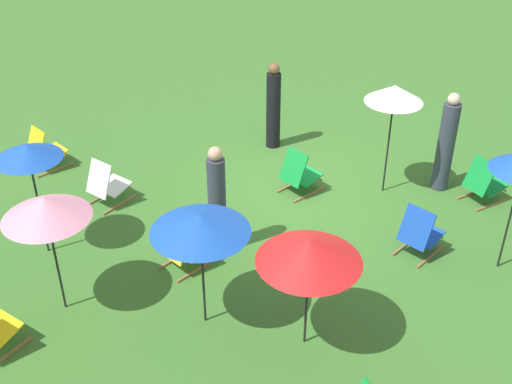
{
  "coord_description": "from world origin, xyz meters",
  "views": [
    {
      "loc": [
        -6.79,
        6.98,
        6.06
      ],
      "look_at": [
        0.0,
        1.2,
        0.5
      ],
      "focal_mm": 44.94,
      "sensor_mm": 36.0,
      "label": 1
    }
  ],
  "objects_px": {
    "umbrella_3": "(45,208)",
    "deckchair_3": "(184,247)",
    "deckchair_0": "(299,174)",
    "umbrella_1": "(28,152)",
    "deckchair_2": "(484,183)",
    "person_0": "(273,107)",
    "person_1": "(217,202)",
    "person_2": "(446,145)",
    "deckchair_1": "(44,151)",
    "umbrella_4": "(394,94)",
    "umbrella_0": "(200,224)",
    "umbrella_5": "(309,251)",
    "deckchair_6": "(107,184)",
    "deckchair_8": "(420,233)"
  },
  "relations": [
    {
      "from": "deckchair_1",
      "to": "umbrella_4",
      "type": "height_order",
      "value": "umbrella_4"
    },
    {
      "from": "deckchair_1",
      "to": "person_2",
      "type": "distance_m",
      "value": 7.34
    },
    {
      "from": "deckchair_0",
      "to": "umbrella_1",
      "type": "distance_m",
      "value": 4.58
    },
    {
      "from": "deckchair_8",
      "to": "person_2",
      "type": "xyz_separation_m",
      "value": [
        0.96,
        -1.88,
        0.5
      ]
    },
    {
      "from": "umbrella_5",
      "to": "person_0",
      "type": "height_order",
      "value": "person_0"
    },
    {
      "from": "deckchair_2",
      "to": "umbrella_0",
      "type": "bearing_deg",
      "value": 93.32
    },
    {
      "from": "deckchair_1",
      "to": "umbrella_5",
      "type": "bearing_deg",
      "value": -179.24
    },
    {
      "from": "deckchair_8",
      "to": "umbrella_3",
      "type": "xyz_separation_m",
      "value": [
        2.4,
        4.72,
        1.27
      ]
    },
    {
      "from": "deckchair_2",
      "to": "umbrella_5",
      "type": "distance_m",
      "value": 4.86
    },
    {
      "from": "deckchair_2",
      "to": "umbrella_5",
      "type": "bearing_deg",
      "value": 106.12
    },
    {
      "from": "deckchair_2",
      "to": "umbrella_5",
      "type": "xyz_separation_m",
      "value": [
        -0.44,
        4.71,
        1.11
      ]
    },
    {
      "from": "umbrella_4",
      "to": "person_2",
      "type": "distance_m",
      "value": 1.44
    },
    {
      "from": "umbrella_1",
      "to": "person_1",
      "type": "xyz_separation_m",
      "value": [
        -1.69,
        -2.05,
        -0.87
      ]
    },
    {
      "from": "deckchair_3",
      "to": "umbrella_3",
      "type": "relative_size",
      "value": 0.46
    },
    {
      "from": "deckchair_1",
      "to": "umbrella_5",
      "type": "xyz_separation_m",
      "value": [
        -6.45,
        -0.55,
        1.11
      ]
    },
    {
      "from": "deckchair_6",
      "to": "umbrella_0",
      "type": "distance_m",
      "value": 3.69
    },
    {
      "from": "person_2",
      "to": "umbrella_5",
      "type": "bearing_deg",
      "value": -107.58
    },
    {
      "from": "deckchair_6",
      "to": "umbrella_0",
      "type": "height_order",
      "value": "umbrella_0"
    },
    {
      "from": "umbrella_4",
      "to": "umbrella_5",
      "type": "xyz_separation_m",
      "value": [
        -1.77,
        3.68,
        -0.39
      ]
    },
    {
      "from": "umbrella_5",
      "to": "person_1",
      "type": "relative_size",
      "value": 0.91
    },
    {
      "from": "deckchair_6",
      "to": "deckchair_8",
      "type": "bearing_deg",
      "value": -158.82
    },
    {
      "from": "person_0",
      "to": "person_2",
      "type": "relative_size",
      "value": 0.96
    },
    {
      "from": "deckchair_1",
      "to": "deckchair_6",
      "type": "bearing_deg",
      "value": -175.47
    },
    {
      "from": "deckchair_1",
      "to": "umbrella_4",
      "type": "relative_size",
      "value": 0.41
    },
    {
      "from": "deckchair_1",
      "to": "deckchair_3",
      "type": "relative_size",
      "value": 1.0
    },
    {
      "from": "umbrella_0",
      "to": "deckchair_3",
      "type": "bearing_deg",
      "value": -22.02
    },
    {
      "from": "umbrella_0",
      "to": "umbrella_3",
      "type": "xyz_separation_m",
      "value": [
        1.48,
        1.32,
        0.05
      ]
    },
    {
      "from": "deckchair_2",
      "to": "umbrella_0",
      "type": "distance_m",
      "value": 5.64
    },
    {
      "from": "deckchair_6",
      "to": "person_0",
      "type": "relative_size",
      "value": 0.48
    },
    {
      "from": "deckchair_0",
      "to": "umbrella_1",
      "type": "relative_size",
      "value": 0.45
    },
    {
      "from": "deckchair_2",
      "to": "person_0",
      "type": "relative_size",
      "value": 0.48
    },
    {
      "from": "umbrella_0",
      "to": "person_2",
      "type": "relative_size",
      "value": 0.94
    },
    {
      "from": "umbrella_4",
      "to": "person_1",
      "type": "height_order",
      "value": "umbrella_4"
    },
    {
      "from": "deckchair_8",
      "to": "umbrella_3",
      "type": "relative_size",
      "value": 0.46
    },
    {
      "from": "umbrella_3",
      "to": "person_2",
      "type": "bearing_deg",
      "value": -102.34
    },
    {
      "from": "deckchair_2",
      "to": "umbrella_1",
      "type": "relative_size",
      "value": 0.45
    },
    {
      "from": "person_0",
      "to": "person_1",
      "type": "distance_m",
      "value": 3.59
    },
    {
      "from": "deckchair_3",
      "to": "umbrella_0",
      "type": "distance_m",
      "value": 1.73
    },
    {
      "from": "deckchair_8",
      "to": "umbrella_3",
      "type": "bearing_deg",
      "value": 58.1
    },
    {
      "from": "umbrella_3",
      "to": "deckchair_3",
      "type": "bearing_deg",
      "value": -100.79
    },
    {
      "from": "deckchair_8",
      "to": "umbrella_1",
      "type": "distance_m",
      "value": 5.9
    },
    {
      "from": "umbrella_0",
      "to": "umbrella_4",
      "type": "relative_size",
      "value": 0.85
    },
    {
      "from": "deckchair_0",
      "to": "deckchair_2",
      "type": "height_order",
      "value": "same"
    },
    {
      "from": "person_2",
      "to": "person_1",
      "type": "bearing_deg",
      "value": -137.32
    },
    {
      "from": "deckchair_8",
      "to": "person_1",
      "type": "distance_m",
      "value": 3.13
    },
    {
      "from": "umbrella_1",
      "to": "person_0",
      "type": "relative_size",
      "value": 1.06
    },
    {
      "from": "deckchair_6",
      "to": "person_2",
      "type": "relative_size",
      "value": 0.46
    },
    {
      "from": "deckchair_1",
      "to": "person_0",
      "type": "xyz_separation_m",
      "value": [
        -2.11,
        -3.87,
        0.47
      ]
    },
    {
      "from": "deckchair_2",
      "to": "deckchair_1",
      "type": "bearing_deg",
      "value": 51.98
    },
    {
      "from": "deckchair_1",
      "to": "deckchair_3",
      "type": "xyz_separation_m",
      "value": [
        -4.16,
        -0.27,
        0.0
      ]
    }
  ]
}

